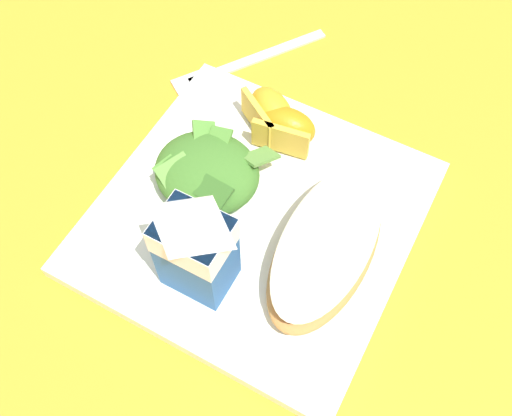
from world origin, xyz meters
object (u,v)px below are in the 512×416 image
at_px(white_plate, 256,218).
at_px(metal_fork, 238,64).
at_px(green_salad_pile, 207,172).
at_px(cheesy_pizza_bread, 326,247).
at_px(milk_carton, 195,245).
at_px(orange_wedge_middle, 270,113).
at_px(orange_wedge_front, 285,128).

distance_m(white_plate, metal_fork, 0.20).
relative_size(white_plate, green_salad_pile, 2.67).
xyz_separation_m(cheesy_pizza_bread, milk_carton, (0.09, 0.07, 0.04)).
relative_size(green_salad_pile, metal_fork, 0.63).
bearing_deg(orange_wedge_middle, milk_carton, 98.09).
distance_m(cheesy_pizza_bread, orange_wedge_front, 0.13).
bearing_deg(orange_wedge_middle, metal_fork, -42.45).
xyz_separation_m(cheesy_pizza_bread, orange_wedge_middle, (0.11, -0.11, 0.00)).
relative_size(cheesy_pizza_bread, milk_carton, 1.57).
distance_m(green_salad_pile, orange_wedge_front, 0.09).
distance_m(white_plate, orange_wedge_middle, 0.11).
xyz_separation_m(green_salad_pile, orange_wedge_front, (-0.04, -0.08, -0.00)).
height_order(cheesy_pizza_bread, orange_wedge_front, orange_wedge_front).
xyz_separation_m(green_salad_pile, milk_carton, (-0.04, 0.09, 0.04)).
bearing_deg(metal_fork, orange_wedge_front, 140.84).
relative_size(white_plate, metal_fork, 1.69).
xyz_separation_m(milk_carton, orange_wedge_middle, (0.03, -0.18, -0.04)).
bearing_deg(green_salad_pile, metal_fork, -70.15).
xyz_separation_m(white_plate, milk_carton, (0.01, 0.08, 0.07)).
bearing_deg(orange_wedge_middle, green_salad_pile, 78.42).
xyz_separation_m(white_plate, metal_fork, (0.11, -0.17, -0.01)).
height_order(green_salad_pile, orange_wedge_middle, green_salad_pile).
height_order(milk_carton, orange_wedge_middle, milk_carton).
xyz_separation_m(orange_wedge_front, orange_wedge_middle, (0.02, -0.01, 0.00)).
xyz_separation_m(milk_carton, metal_fork, (0.10, -0.25, -0.07)).
bearing_deg(orange_wedge_middle, white_plate, 110.82).
height_order(white_plate, green_salad_pile, green_salad_pile).
bearing_deg(orange_wedge_front, white_plate, 100.02).
bearing_deg(orange_wedge_front, metal_fork, -39.16).
bearing_deg(white_plate, cheesy_pizza_bread, 172.78).
relative_size(white_plate, orange_wedge_front, 4.33).
distance_m(milk_carton, orange_wedge_front, 0.17).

